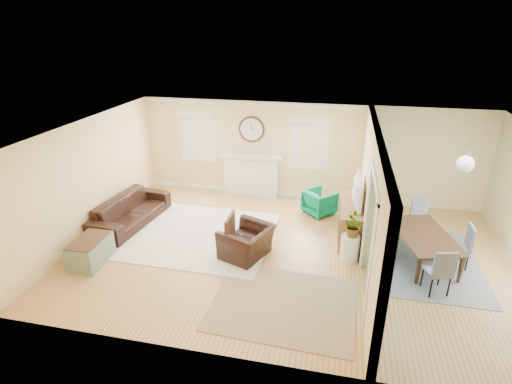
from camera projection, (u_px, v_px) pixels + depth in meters
floor at (290, 253)px, 8.39m from camera, size 9.00×9.00×0.00m
wall_back at (307, 152)px, 10.58m from camera, size 9.00×0.02×2.60m
wall_front at (262, 287)px, 5.19m from camera, size 9.00×0.02×2.60m
wall_left at (89, 179)px, 8.77m from camera, size 0.02×6.00×2.60m
ceiling at (295, 132)px, 7.38m from camera, size 9.00×6.00×0.02m
partition at (371, 195)px, 7.82m from camera, size 0.17×6.00×2.60m
fireplace at (251, 174)px, 11.04m from camera, size 1.70×0.30×1.17m
wall_clock at (252, 129)px, 10.63m from camera, size 0.70×0.07×0.70m
window_left at (197, 133)px, 11.00m from camera, size 1.05×0.13×1.42m
window_right at (310, 140)px, 10.39m from camera, size 1.05×0.13×1.42m
pendant at (465, 164)px, 6.94m from camera, size 0.30×0.30×0.55m
rug_cream at (198, 235)px, 9.11m from camera, size 3.34×2.91×0.02m
rug_jute at (284, 304)px, 6.87m from camera, size 2.51×2.09×0.01m
rug_grey at (421, 260)px, 8.13m from camera, size 2.22×2.77×0.01m
sofa at (131, 211)px, 9.52m from camera, size 1.12×2.34×0.66m
eames_chair at (247, 242)px, 8.18m from camera, size 1.17×1.25×0.65m
green_chair at (320, 202)px, 10.02m from camera, size 0.96×0.96×0.63m
trunk at (91, 251)px, 7.96m from camera, size 0.60×0.94×0.53m
credenza at (351, 221)px, 8.89m from camera, size 0.54×1.59×0.80m
tv at (354, 191)px, 8.61m from camera, size 0.20×1.12×0.64m
garden_stool at (350, 248)px, 8.06m from camera, size 0.37×0.37×0.55m
potted_plant at (352, 226)px, 7.87m from camera, size 0.52×0.54×0.46m
dining_table at (423, 247)px, 8.02m from camera, size 1.37×1.92×0.61m
dining_chair_n at (421, 216)px, 8.87m from camera, size 0.44×0.44×0.86m
dining_chair_s at (439, 266)px, 6.99m from camera, size 0.50×0.50×0.91m
dining_chair_w at (386, 234)px, 8.06m from camera, size 0.50×0.50×0.90m
dining_chair_e at (459, 242)px, 7.76m from camera, size 0.41×0.41×0.90m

